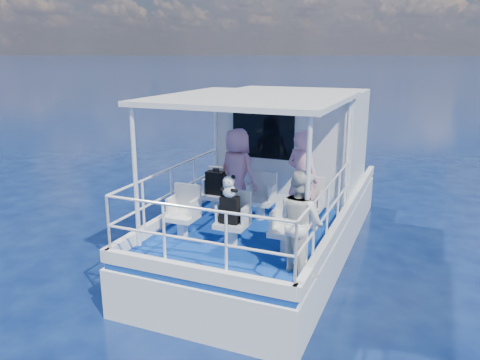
# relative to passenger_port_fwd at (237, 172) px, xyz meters

# --- Properties ---
(ground) EXTENTS (2000.00, 2000.00, 0.00)m
(ground) POSITION_rel_passenger_port_fwd_xyz_m (0.50, -0.29, -1.72)
(ground) COLOR #08143F
(ground) RESTS_ON ground
(hull) EXTENTS (3.00, 7.00, 1.60)m
(hull) POSITION_rel_passenger_port_fwd_xyz_m (0.50, 0.71, -1.72)
(hull) COLOR white
(hull) RESTS_ON ground
(deck) EXTENTS (2.90, 6.90, 0.10)m
(deck) POSITION_rel_passenger_port_fwd_xyz_m (0.50, 0.71, -0.87)
(deck) COLOR navy
(deck) RESTS_ON hull
(cabin) EXTENTS (2.85, 2.00, 2.20)m
(cabin) POSITION_rel_passenger_port_fwd_xyz_m (0.50, 2.01, 0.28)
(cabin) COLOR white
(cabin) RESTS_ON deck
(canopy) EXTENTS (3.00, 3.20, 0.08)m
(canopy) POSITION_rel_passenger_port_fwd_xyz_m (0.50, -0.49, 1.42)
(canopy) COLOR white
(canopy) RESTS_ON cabin
(canopy_posts) EXTENTS (2.77, 2.97, 2.20)m
(canopy_posts) POSITION_rel_passenger_port_fwd_xyz_m (0.50, -0.54, 0.28)
(canopy_posts) COLOR white
(canopy_posts) RESTS_ON deck
(railings) EXTENTS (2.84, 3.59, 1.00)m
(railings) POSITION_rel_passenger_port_fwd_xyz_m (0.50, -0.87, -0.32)
(railings) COLOR white
(railings) RESTS_ON deck
(seat_port_fwd) EXTENTS (0.48, 0.46, 0.38)m
(seat_port_fwd) POSITION_rel_passenger_port_fwd_xyz_m (-0.40, -0.09, -0.63)
(seat_port_fwd) COLOR silver
(seat_port_fwd) RESTS_ON deck
(seat_center_fwd) EXTENTS (0.48, 0.46, 0.38)m
(seat_center_fwd) POSITION_rel_passenger_port_fwd_xyz_m (0.50, -0.09, -0.63)
(seat_center_fwd) COLOR silver
(seat_center_fwd) RESTS_ON deck
(seat_stbd_fwd) EXTENTS (0.48, 0.46, 0.38)m
(seat_stbd_fwd) POSITION_rel_passenger_port_fwd_xyz_m (1.40, -0.09, -0.63)
(seat_stbd_fwd) COLOR silver
(seat_stbd_fwd) RESTS_ON deck
(seat_port_aft) EXTENTS (0.48, 0.46, 0.38)m
(seat_port_aft) POSITION_rel_passenger_port_fwd_xyz_m (-0.40, -1.39, -0.63)
(seat_port_aft) COLOR silver
(seat_port_aft) RESTS_ON deck
(seat_center_aft) EXTENTS (0.48, 0.46, 0.38)m
(seat_center_aft) POSITION_rel_passenger_port_fwd_xyz_m (0.50, -1.39, -0.63)
(seat_center_aft) COLOR silver
(seat_center_aft) RESTS_ON deck
(seat_stbd_aft) EXTENTS (0.48, 0.46, 0.38)m
(seat_stbd_aft) POSITION_rel_passenger_port_fwd_xyz_m (1.40, -1.39, -0.63)
(seat_stbd_aft) COLOR silver
(seat_stbd_aft) RESTS_ON deck
(passenger_port_fwd) EXTENTS (0.72, 0.61, 1.64)m
(passenger_port_fwd) POSITION_rel_passenger_port_fwd_xyz_m (0.00, 0.00, 0.00)
(passenger_port_fwd) COLOR #CA8298
(passenger_port_fwd) RESTS_ON deck
(passenger_stbd_fwd) EXTENTS (0.74, 0.63, 1.72)m
(passenger_stbd_fwd) POSITION_rel_passenger_port_fwd_xyz_m (1.29, -0.16, 0.04)
(passenger_stbd_fwd) COLOR pink
(passenger_stbd_fwd) RESTS_ON deck
(passenger_stbd_aft) EXTENTS (0.90, 0.87, 1.46)m
(passenger_stbd_aft) POSITION_rel_passenger_port_fwd_xyz_m (1.75, -1.89, -0.09)
(passenger_stbd_aft) COLOR silver
(passenger_stbd_aft) RESTS_ON deck
(backpack_port) EXTENTS (0.33, 0.19, 0.44)m
(backpack_port) POSITION_rel_passenger_port_fwd_xyz_m (-0.40, -0.11, -0.22)
(backpack_port) COLOR black
(backpack_port) RESTS_ON seat_port_fwd
(backpack_center) EXTENTS (0.29, 0.16, 0.43)m
(backpack_center) POSITION_rel_passenger_port_fwd_xyz_m (0.49, -1.45, -0.22)
(backpack_center) COLOR black
(backpack_center) RESTS_ON seat_center_aft
(compact_camera) EXTENTS (0.11, 0.06, 0.06)m
(compact_camera) POSITION_rel_passenger_port_fwd_xyz_m (-0.39, -0.10, 0.03)
(compact_camera) COLOR black
(compact_camera) RESTS_ON backpack_port
(panda) EXTENTS (0.23, 0.19, 0.36)m
(panda) POSITION_rel_passenger_port_fwd_xyz_m (0.49, -1.47, 0.17)
(panda) COLOR silver
(panda) RESTS_ON backpack_center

